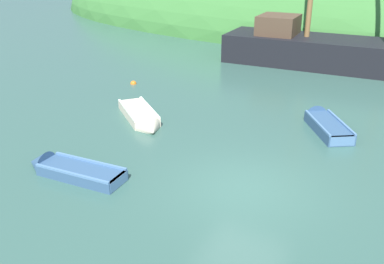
{
  "coord_description": "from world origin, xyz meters",
  "views": [
    {
      "loc": [
        4.54,
        -9.83,
        6.38
      ],
      "look_at": [
        -3.24,
        2.26,
        0.19
      ],
      "focal_mm": 40.23,
      "sensor_mm": 36.0,
      "label": 1
    }
  ],
  "objects_px": {
    "rowboat_outer_left": "(142,119)",
    "rowboat_far": "(324,124)",
    "sailing_ship": "(336,57)",
    "buoy_orange": "(133,84)",
    "rowboat_center": "(68,171)"
  },
  "relations": [
    {
      "from": "sailing_ship",
      "to": "buoy_orange",
      "type": "bearing_deg",
      "value": -138.3
    },
    {
      "from": "sailing_ship",
      "to": "rowboat_center",
      "type": "distance_m",
      "value": 17.49
    },
    {
      "from": "rowboat_center",
      "to": "buoy_orange",
      "type": "height_order",
      "value": "rowboat_center"
    },
    {
      "from": "buoy_orange",
      "to": "rowboat_center",
      "type": "bearing_deg",
      "value": -62.02
    },
    {
      "from": "rowboat_outer_left",
      "to": "rowboat_far",
      "type": "bearing_deg",
      "value": 62.88
    },
    {
      "from": "rowboat_outer_left",
      "to": "buoy_orange",
      "type": "relative_size",
      "value": 10.67
    },
    {
      "from": "sailing_ship",
      "to": "rowboat_center",
      "type": "xyz_separation_m",
      "value": [
        -3.26,
        -17.18,
        -0.5
      ]
    },
    {
      "from": "rowboat_outer_left",
      "to": "buoy_orange",
      "type": "distance_m",
      "value": 5.24
    },
    {
      "from": "rowboat_center",
      "to": "sailing_ship",
      "type": "bearing_deg",
      "value": -108.63
    },
    {
      "from": "sailing_ship",
      "to": "rowboat_center",
      "type": "relative_size",
      "value": 4.61
    },
    {
      "from": "sailing_ship",
      "to": "rowboat_far",
      "type": "height_order",
      "value": "sailing_ship"
    },
    {
      "from": "rowboat_far",
      "to": "buoy_orange",
      "type": "height_order",
      "value": "rowboat_far"
    },
    {
      "from": "sailing_ship",
      "to": "rowboat_outer_left",
      "type": "height_order",
      "value": "sailing_ship"
    },
    {
      "from": "rowboat_outer_left",
      "to": "rowboat_far",
      "type": "distance_m",
      "value": 7.07
    },
    {
      "from": "rowboat_outer_left",
      "to": "rowboat_center",
      "type": "height_order",
      "value": "rowboat_outer_left"
    }
  ]
}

